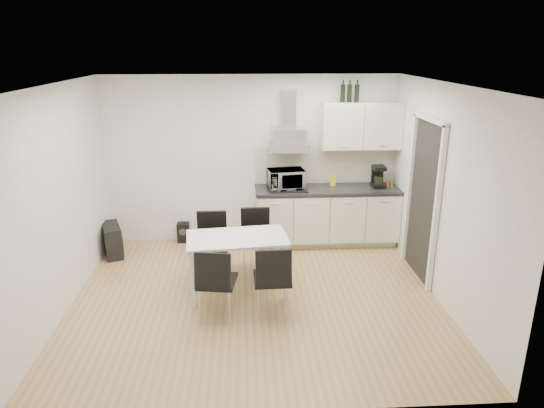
# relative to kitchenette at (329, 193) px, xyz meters

# --- Properties ---
(ground) EXTENTS (4.50, 4.50, 0.00)m
(ground) POSITION_rel_kitchenette_xyz_m (-1.18, -1.73, -0.83)
(ground) COLOR tan
(ground) RESTS_ON ground
(wall_back) EXTENTS (4.50, 0.10, 2.60)m
(wall_back) POSITION_rel_kitchenette_xyz_m (-1.18, 0.27, 0.47)
(wall_back) COLOR white
(wall_back) RESTS_ON ground
(wall_front) EXTENTS (4.50, 0.10, 2.60)m
(wall_front) POSITION_rel_kitchenette_xyz_m (-1.18, -3.73, 0.47)
(wall_front) COLOR white
(wall_front) RESTS_ON ground
(wall_left) EXTENTS (0.10, 4.00, 2.60)m
(wall_left) POSITION_rel_kitchenette_xyz_m (-3.43, -1.73, 0.47)
(wall_left) COLOR white
(wall_left) RESTS_ON ground
(wall_right) EXTENTS (0.10, 4.00, 2.60)m
(wall_right) POSITION_rel_kitchenette_xyz_m (1.07, -1.73, 0.47)
(wall_right) COLOR white
(wall_right) RESTS_ON ground
(ceiling) EXTENTS (4.50, 4.50, 0.00)m
(ceiling) POSITION_rel_kitchenette_xyz_m (-1.18, -1.73, 1.77)
(ceiling) COLOR white
(ceiling) RESTS_ON wall_back
(doorway) EXTENTS (0.08, 1.04, 2.10)m
(doorway) POSITION_rel_kitchenette_xyz_m (1.03, -1.18, 0.22)
(doorway) COLOR white
(doorway) RESTS_ON ground
(kitchenette) EXTENTS (2.22, 0.64, 2.52)m
(kitchenette) POSITION_rel_kitchenette_xyz_m (0.00, 0.00, 0.00)
(kitchenette) COLOR beige
(kitchenette) RESTS_ON ground
(dining_table) EXTENTS (1.30, 0.83, 0.75)m
(dining_table) POSITION_rel_kitchenette_xyz_m (-1.41, -1.55, -0.18)
(dining_table) COLOR white
(dining_table) RESTS_ON ground
(chair_far_left) EXTENTS (0.45, 0.51, 0.88)m
(chair_far_left) POSITION_rel_kitchenette_xyz_m (-1.76, -1.09, -0.39)
(chair_far_left) COLOR black
(chair_far_left) RESTS_ON ground
(chair_far_right) EXTENTS (0.44, 0.50, 0.88)m
(chair_far_right) POSITION_rel_kitchenette_xyz_m (-1.17, -0.98, -0.39)
(chair_far_right) COLOR black
(chair_far_right) RESTS_ON ground
(chair_near_left) EXTENTS (0.51, 0.56, 0.88)m
(chair_near_left) POSITION_rel_kitchenette_xyz_m (-1.64, -2.14, -0.39)
(chair_near_left) COLOR black
(chair_near_left) RESTS_ON ground
(chair_near_right) EXTENTS (0.45, 0.51, 0.88)m
(chair_near_right) POSITION_rel_kitchenette_xyz_m (-1.01, -2.11, -0.39)
(chair_near_right) COLOR black
(chair_near_right) RESTS_ON ground
(guitar_amp) EXTENTS (0.42, 0.61, 0.47)m
(guitar_amp) POSITION_rel_kitchenette_xyz_m (-3.30, -0.29, -0.60)
(guitar_amp) COLOR black
(guitar_amp) RESTS_ON ground
(floor_speaker) EXTENTS (0.19, 0.17, 0.31)m
(floor_speaker) POSITION_rel_kitchenette_xyz_m (-2.30, 0.17, -0.67)
(floor_speaker) COLOR black
(floor_speaker) RESTS_ON ground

